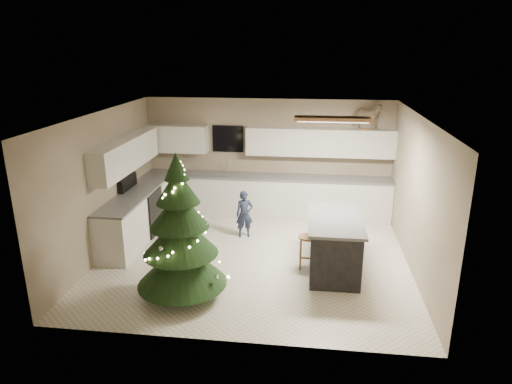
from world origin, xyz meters
The scene contains 8 objects.
ground_plane centered at (0.00, 0.00, 0.00)m, with size 5.50×5.50×0.00m, color silver.
room_shell centered at (0.02, 0.00, 1.75)m, with size 5.52×5.02×2.61m.
cabinetry centered at (-0.91, 1.65, 0.76)m, with size 5.50×3.20×2.00m.
island centered at (1.42, -0.26, 0.48)m, with size 0.90×1.70×0.95m.
bar_stool centered at (0.97, -0.28, 0.45)m, with size 0.31×0.31×0.60m.
christmas_tree centered at (-0.92, -1.42, 0.93)m, with size 1.42×1.37×2.27m.
toddler centered at (-0.31, 0.95, 0.48)m, with size 0.35×0.23×0.95m, color #192134.
rocking_horse centered at (2.11, 2.33, 2.29)m, with size 0.68×0.40×0.56m.
Camera 1 is at (0.98, -7.51, 3.69)m, focal length 32.00 mm.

